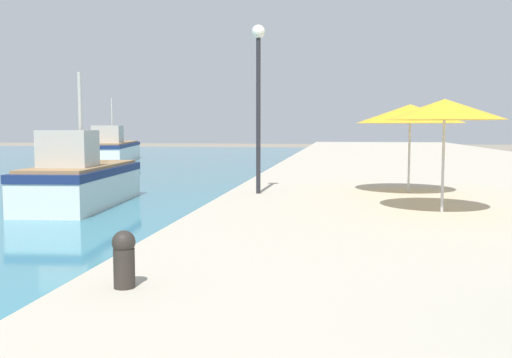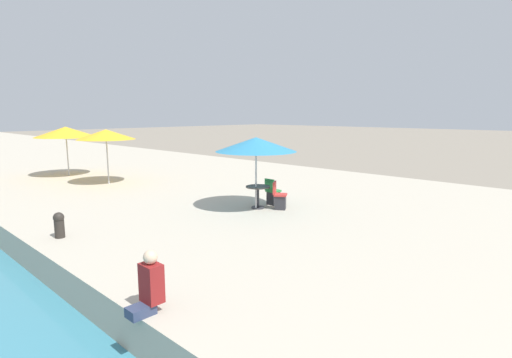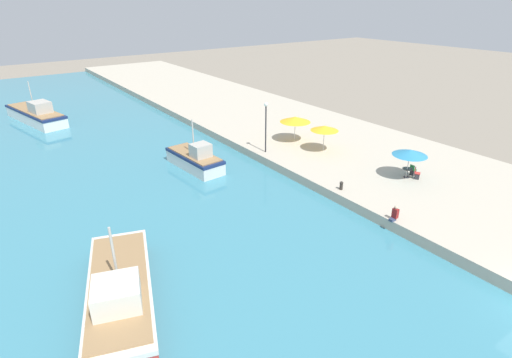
{
  "view_description": "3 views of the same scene",
  "coord_description": "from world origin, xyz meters",
  "px_view_note": "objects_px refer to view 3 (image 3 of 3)",
  "views": [
    {
      "loc": [
        3.15,
        7.93,
        2.57
      ],
      "look_at": [
        1.5,
        18.94,
        1.57
      ],
      "focal_mm": 40.0,
      "sensor_mm": 36.0,
      "label": 1
    },
    {
      "loc": [
        -2.89,
        3.67,
        3.88
      ],
      "look_at": [
        6.35,
        12.43,
        1.77
      ],
      "focal_mm": 28.0,
      "sensor_mm": 36.0,
      "label": 2
    },
    {
      "loc": [
        -19.56,
        -3.73,
        13.63
      ],
      "look_at": [
        -4.0,
        18.0,
        1.37
      ],
      "focal_mm": 28.0,
      "sensor_mm": 36.0,
      "label": 3
    }
  ],
  "objects_px": {
    "cafe_umbrella_pink": "(410,152)",
    "mooring_bollard": "(341,185)",
    "cafe_table": "(407,171)",
    "cafe_chair_left": "(413,171)",
    "lamppost": "(266,119)",
    "cafe_chair_right": "(417,175)",
    "fishing_boat_near": "(120,292)",
    "fishing_boat_mid": "(195,159)",
    "person_at_quay": "(395,214)",
    "cafe_umbrella_white": "(325,128)",
    "cafe_umbrella_striped": "(295,119)",
    "fishing_boat_far": "(36,114)"
  },
  "relations": [
    {
      "from": "cafe_umbrella_striped",
      "to": "person_at_quay",
      "type": "distance_m",
      "value": 16.03
    },
    {
      "from": "fishing_boat_far",
      "to": "cafe_umbrella_striped",
      "type": "distance_m",
      "value": 31.16
    },
    {
      "from": "person_at_quay",
      "to": "lamppost",
      "type": "distance_m",
      "value": 14.68
    },
    {
      "from": "fishing_boat_far",
      "to": "cafe_table",
      "type": "bearing_deg",
      "value": -73.68
    },
    {
      "from": "fishing_boat_near",
      "to": "person_at_quay",
      "type": "xyz_separation_m",
      "value": [
        16.35,
        -3.21,
        0.32
      ]
    },
    {
      "from": "cafe_umbrella_striped",
      "to": "person_at_quay",
      "type": "xyz_separation_m",
      "value": [
        -4.78,
        -15.2,
        -1.74
      ]
    },
    {
      "from": "fishing_boat_near",
      "to": "fishing_boat_mid",
      "type": "distance_m",
      "value": 17.09
    },
    {
      "from": "mooring_bollard",
      "to": "cafe_chair_right",
      "type": "bearing_deg",
      "value": -18.65
    },
    {
      "from": "mooring_bollard",
      "to": "fishing_boat_near",
      "type": "bearing_deg",
      "value": -173.92
    },
    {
      "from": "cafe_umbrella_white",
      "to": "mooring_bollard",
      "type": "xyz_separation_m",
      "value": [
        -4.55,
        -6.53,
        -1.84
      ]
    },
    {
      "from": "cafe_umbrella_striped",
      "to": "cafe_chair_left",
      "type": "relative_size",
      "value": 3.24
    },
    {
      "from": "fishing_boat_near",
      "to": "cafe_umbrella_striped",
      "type": "height_order",
      "value": "fishing_boat_near"
    },
    {
      "from": "person_at_quay",
      "to": "mooring_bollard",
      "type": "relative_size",
      "value": 1.54
    },
    {
      "from": "cafe_umbrella_white",
      "to": "cafe_chair_left",
      "type": "relative_size",
      "value": 2.75
    },
    {
      "from": "lamppost",
      "to": "cafe_chair_right",
      "type": "bearing_deg",
      "value": -62.49
    },
    {
      "from": "person_at_quay",
      "to": "lamppost",
      "type": "bearing_deg",
      "value": 87.34
    },
    {
      "from": "cafe_chair_right",
      "to": "fishing_boat_mid",
      "type": "bearing_deg",
      "value": -80.45
    },
    {
      "from": "fishing_boat_near",
      "to": "cafe_umbrella_pink",
      "type": "bearing_deg",
      "value": 19.0
    },
    {
      "from": "fishing_boat_near",
      "to": "person_at_quay",
      "type": "bearing_deg",
      "value": 7.17
    },
    {
      "from": "fishing_boat_near",
      "to": "person_at_quay",
      "type": "relative_size",
      "value": 9.49
    },
    {
      "from": "lamppost",
      "to": "cafe_umbrella_pink",
      "type": "bearing_deg",
      "value": -63.49
    },
    {
      "from": "cafe_umbrella_pink",
      "to": "cafe_chair_right",
      "type": "xyz_separation_m",
      "value": [
        0.53,
        -0.56,
        -1.8
      ]
    },
    {
      "from": "cafe_chair_left",
      "to": "fishing_boat_mid",
      "type": "bearing_deg",
      "value": -134.11
    },
    {
      "from": "fishing_boat_mid",
      "to": "cafe_table",
      "type": "distance_m",
      "value": 17.38
    },
    {
      "from": "cafe_umbrella_pink",
      "to": "mooring_bollard",
      "type": "height_order",
      "value": "cafe_umbrella_pink"
    },
    {
      "from": "person_at_quay",
      "to": "cafe_umbrella_pink",
      "type": "bearing_deg",
      "value": 29.74
    },
    {
      "from": "cafe_chair_right",
      "to": "person_at_quay",
      "type": "distance_m",
      "value": 7.27
    },
    {
      "from": "cafe_umbrella_pink",
      "to": "cafe_umbrella_white",
      "type": "distance_m",
      "value": 8.11
    },
    {
      "from": "cafe_chair_left",
      "to": "mooring_bollard",
      "type": "xyz_separation_m",
      "value": [
        -6.48,
        1.49,
        0.02
      ]
    },
    {
      "from": "fishing_boat_far",
      "to": "person_at_quay",
      "type": "height_order",
      "value": "fishing_boat_far"
    },
    {
      "from": "cafe_umbrella_white",
      "to": "person_at_quay",
      "type": "xyz_separation_m",
      "value": [
        -5.06,
        -11.54,
        -1.74
      ]
    },
    {
      "from": "fishing_boat_mid",
      "to": "person_at_quay",
      "type": "distance_m",
      "value": 17.26
    },
    {
      "from": "fishing_boat_far",
      "to": "lamppost",
      "type": "relative_size",
      "value": 2.46
    },
    {
      "from": "cafe_table",
      "to": "cafe_umbrella_white",
      "type": "bearing_deg",
      "value": 98.54
    },
    {
      "from": "cafe_chair_left",
      "to": "cafe_umbrella_white",
      "type": "bearing_deg",
      "value": -164.67
    },
    {
      "from": "cafe_umbrella_pink",
      "to": "mooring_bollard",
      "type": "distance_m",
      "value": 6.07
    },
    {
      "from": "fishing_boat_mid",
      "to": "cafe_chair_right",
      "type": "height_order",
      "value": "fishing_boat_mid"
    },
    {
      "from": "fishing_boat_near",
      "to": "cafe_chair_left",
      "type": "xyz_separation_m",
      "value": [
        23.33,
        0.31,
        0.2
      ]
    },
    {
      "from": "cafe_umbrella_pink",
      "to": "cafe_umbrella_white",
      "type": "bearing_deg",
      "value": 97.48
    },
    {
      "from": "cafe_chair_right",
      "to": "person_at_quay",
      "type": "relative_size",
      "value": 0.9
    },
    {
      "from": "cafe_table",
      "to": "cafe_chair_left",
      "type": "height_order",
      "value": "cafe_chair_left"
    },
    {
      "from": "fishing_boat_mid",
      "to": "cafe_umbrella_white",
      "type": "distance_m",
      "value": 11.75
    },
    {
      "from": "fishing_boat_near",
      "to": "mooring_bollard",
      "type": "bearing_deg",
      "value": 24.36
    },
    {
      "from": "cafe_umbrella_pink",
      "to": "person_at_quay",
      "type": "relative_size",
      "value": 2.58
    },
    {
      "from": "person_at_quay",
      "to": "fishing_boat_near",
      "type": "bearing_deg",
      "value": 168.88
    },
    {
      "from": "cafe_umbrella_white",
      "to": "mooring_bollard",
      "type": "height_order",
      "value": "cafe_umbrella_white"
    },
    {
      "from": "fishing_boat_far",
      "to": "cafe_umbrella_pink",
      "type": "xyz_separation_m",
      "value": [
        20.28,
        -36.37,
        1.92
      ]
    },
    {
      "from": "cafe_chair_left",
      "to": "lamppost",
      "type": "height_order",
      "value": "lamppost"
    },
    {
      "from": "cafe_umbrella_white",
      "to": "cafe_chair_right",
      "type": "relative_size",
      "value": 2.75
    },
    {
      "from": "fishing_boat_far",
      "to": "cafe_umbrella_striped",
      "type": "relative_size",
      "value": 3.82
    }
  ]
}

